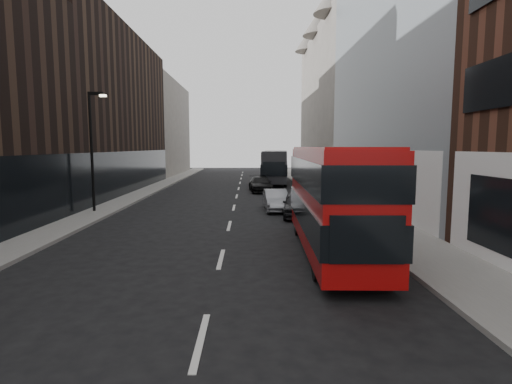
{
  "coord_description": "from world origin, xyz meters",
  "views": [
    {
      "loc": [
        1.01,
        -5.83,
        3.98
      ],
      "look_at": [
        1.23,
        7.14,
        2.5
      ],
      "focal_mm": 28.0,
      "sensor_mm": 36.0,
      "label": 1
    }
  ],
  "objects_px": {
    "car_b": "(276,200)",
    "car_c": "(260,184)",
    "red_bus": "(332,195)",
    "car_a": "(297,204)",
    "street_lamp": "(93,143)",
    "grey_bus": "(275,166)"
  },
  "relations": [
    {
      "from": "street_lamp",
      "to": "red_bus",
      "type": "height_order",
      "value": "street_lamp"
    },
    {
      "from": "red_bus",
      "to": "car_c",
      "type": "distance_m",
      "value": 20.83
    },
    {
      "from": "car_a",
      "to": "car_c",
      "type": "height_order",
      "value": "car_a"
    },
    {
      "from": "car_a",
      "to": "car_c",
      "type": "relative_size",
      "value": 0.9
    },
    {
      "from": "grey_bus",
      "to": "car_a",
      "type": "xyz_separation_m",
      "value": [
        -0.09,
        -20.55,
        -1.19
      ]
    },
    {
      "from": "red_bus",
      "to": "grey_bus",
      "type": "bearing_deg",
      "value": 92.15
    },
    {
      "from": "car_a",
      "to": "car_b",
      "type": "xyz_separation_m",
      "value": [
        -1.09,
        2.24,
        -0.05
      ]
    },
    {
      "from": "red_bus",
      "to": "car_a",
      "type": "relative_size",
      "value": 2.4
    },
    {
      "from": "street_lamp",
      "to": "car_a",
      "type": "xyz_separation_m",
      "value": [
        11.99,
        -1.32,
        -3.48
      ]
    },
    {
      "from": "street_lamp",
      "to": "grey_bus",
      "type": "relative_size",
      "value": 0.63
    },
    {
      "from": "street_lamp",
      "to": "red_bus",
      "type": "xyz_separation_m",
      "value": [
        12.3,
        -9.29,
        -1.98
      ]
    },
    {
      "from": "car_b",
      "to": "car_c",
      "type": "xyz_separation_m",
      "value": [
        -0.67,
        10.46,
        0.01
      ]
    },
    {
      "from": "street_lamp",
      "to": "car_b",
      "type": "distance_m",
      "value": 11.49
    },
    {
      "from": "red_bus",
      "to": "grey_bus",
      "type": "xyz_separation_m",
      "value": [
        -0.22,
        28.51,
        -0.31
      ]
    },
    {
      "from": "street_lamp",
      "to": "red_bus",
      "type": "relative_size",
      "value": 0.71
    },
    {
      "from": "car_a",
      "to": "car_c",
      "type": "distance_m",
      "value": 12.82
    },
    {
      "from": "car_a",
      "to": "car_c",
      "type": "bearing_deg",
      "value": 102.84
    },
    {
      "from": "red_bus",
      "to": "car_a",
      "type": "xyz_separation_m",
      "value": [
        -0.31,
        7.97,
        -1.5
      ]
    },
    {
      "from": "grey_bus",
      "to": "red_bus",
      "type": "bearing_deg",
      "value": -84.21
    },
    {
      "from": "street_lamp",
      "to": "car_b",
      "type": "bearing_deg",
      "value": 4.82
    },
    {
      "from": "car_a",
      "to": "car_c",
      "type": "xyz_separation_m",
      "value": [
        -1.76,
        12.7,
        -0.04
      ]
    },
    {
      "from": "street_lamp",
      "to": "grey_bus",
      "type": "xyz_separation_m",
      "value": [
        12.07,
        19.22,
        -2.29
      ]
    }
  ]
}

